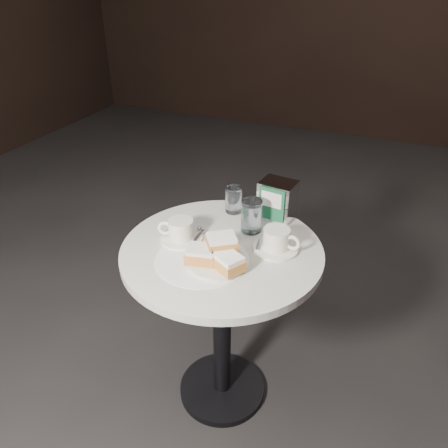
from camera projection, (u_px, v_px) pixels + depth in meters
ground at (222, 390)px, 1.89m from camera, size 7.00×7.00×0.00m
cafe_table at (222, 292)px, 1.61m from camera, size 0.70×0.70×0.74m
sugar_spill at (202, 259)px, 1.45m from camera, size 0.32×0.32×0.00m
beignet_plate at (217, 256)px, 1.40m from camera, size 0.21×0.21×0.09m
coffee_cup_left at (181, 231)px, 1.53m from camera, size 0.19×0.19×0.08m
coffee_cup_right at (277, 241)px, 1.48m from camera, size 0.17×0.17×0.08m
water_glass_left at (234, 200)px, 1.70m from camera, size 0.08×0.08×0.11m
water_glass_right at (251, 216)px, 1.57m from camera, size 0.09×0.09×0.12m
napkin_dispenser at (277, 200)px, 1.64m from camera, size 0.14×0.12×0.15m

